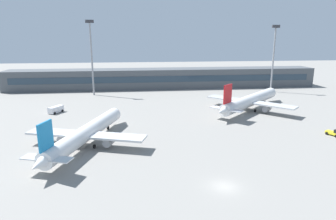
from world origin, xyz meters
name	(u,v)px	position (x,y,z in m)	size (l,w,h in m)	color
ground_plane	(183,119)	(0.00, 40.00, 0.00)	(400.00, 400.00, 0.00)	gray
terminal_building	(164,78)	(0.00, 95.37, 4.50)	(142.91, 12.13, 9.00)	#4C5156
airplane_near	(88,132)	(-24.69, 22.22, 2.94)	(27.03, 37.87, 9.64)	white
airplane_mid	(251,100)	(24.14, 49.09, 3.21)	(32.98, 32.17, 10.53)	silver
baggage_tug_yellow	(335,133)	(34.34, 21.26, 0.80)	(2.87, 3.90, 1.75)	yellow
service_van_white	(56,109)	(-39.18, 52.37, 1.11)	(4.27, 5.52, 2.08)	white
floodlight_tower_west	(91,53)	(-30.93, 81.04, 17.11)	(3.20, 0.80, 30.06)	gray
floodlight_tower_east	(274,54)	(45.67, 79.84, 16.27)	(3.20, 0.80, 28.43)	gray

